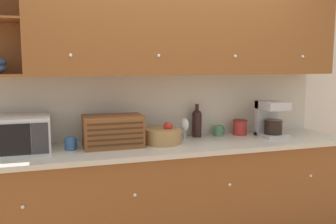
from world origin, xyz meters
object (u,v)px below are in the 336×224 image
object	(u,v)px
microwave	(14,135)
bread_box	(113,131)
wine_glass	(185,125)
storage_canister	(240,127)
wine_bottle	(197,122)
coffee_maker	(271,118)
mug	(71,143)
fruit_basket	(163,136)
mug_blue_second	(219,131)

from	to	relation	value
microwave	bread_box	size ratio (longest dim) A/B	1.11
microwave	wine_glass	bearing A→B (deg)	2.52
wine_glass	storage_canister	size ratio (longest dim) A/B	1.37
wine_bottle	coffee_maker	xyz separation A→B (m)	(0.67, -0.18, 0.03)
wine_glass	wine_bottle	size ratio (longest dim) A/B	0.64
microwave	mug	distance (m)	0.42
bread_box	coffee_maker	size ratio (longest dim) A/B	1.45
storage_canister	fruit_basket	bearing A→B (deg)	-169.53
wine_bottle	storage_canister	size ratio (longest dim) A/B	2.14
microwave	storage_canister	distance (m)	2.00
mug	bread_box	xyz separation A→B (m)	(0.34, -0.01, 0.08)
mug_blue_second	storage_canister	size ratio (longest dim) A/B	0.71
microwave	mug_blue_second	distance (m)	1.79
mug	fruit_basket	bearing A→B (deg)	-0.50
microwave	fruit_basket	distance (m)	1.18
wine_glass	storage_canister	bearing A→B (deg)	7.14
fruit_basket	storage_canister	distance (m)	0.83
bread_box	mug_blue_second	distance (m)	1.05
mug	wine_glass	xyz separation A→B (m)	(0.99, 0.07, 0.08)
fruit_basket	microwave	bearing A→B (deg)	179.26
mug	bread_box	bearing A→B (deg)	-1.15
mug	fruit_basket	xyz separation A→B (m)	(0.76, -0.01, 0.02)
mug	bread_box	size ratio (longest dim) A/B	0.22
fruit_basket	mug_blue_second	size ratio (longest dim) A/B	3.08
mug	wine_bottle	world-z (taller)	wine_bottle
fruit_basket	mug	bearing A→B (deg)	179.50
wine_bottle	storage_canister	bearing A→B (deg)	-4.58
bread_box	storage_canister	world-z (taller)	bread_box
wine_glass	wine_bottle	world-z (taller)	wine_bottle
bread_box	mug_blue_second	size ratio (longest dim) A/B	4.65
wine_glass	mug_blue_second	world-z (taller)	wine_glass
wine_glass	storage_canister	world-z (taller)	wine_glass
mug	coffee_maker	size ratio (longest dim) A/B	0.31
bread_box	coffee_maker	distance (m)	1.48
mug_blue_second	coffee_maker	xyz separation A→B (m)	(0.45, -0.17, 0.12)
fruit_basket	wine_bottle	bearing A→B (deg)	25.64
microwave	storage_canister	bearing A→B (deg)	3.89
mug	wine_glass	size ratio (longest dim) A/B	0.53
bread_box	storage_canister	bearing A→B (deg)	6.93
microwave	mug_blue_second	bearing A→B (deg)	4.94
mug	fruit_basket	size ratio (longest dim) A/B	0.33
mug_blue_second	storage_canister	world-z (taller)	storage_canister
wine_bottle	microwave	bearing A→B (deg)	-173.79
mug_blue_second	fruit_basket	bearing A→B (deg)	-164.33
wine_bottle	mug_blue_second	world-z (taller)	wine_bottle
mug	wine_bottle	xyz separation A→B (m)	(1.15, 0.18, 0.09)
fruit_basket	coffee_maker	xyz separation A→B (m)	(1.06, 0.00, 0.10)
mug	mug_blue_second	world-z (taller)	mug
bread_box	wine_bottle	distance (m)	0.83
wine_glass	coffee_maker	bearing A→B (deg)	-5.11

